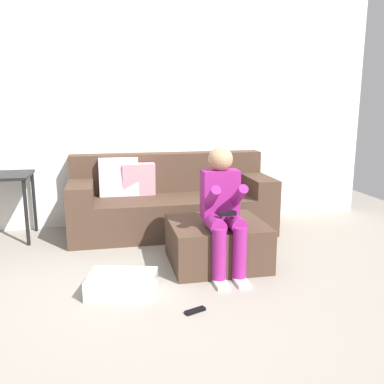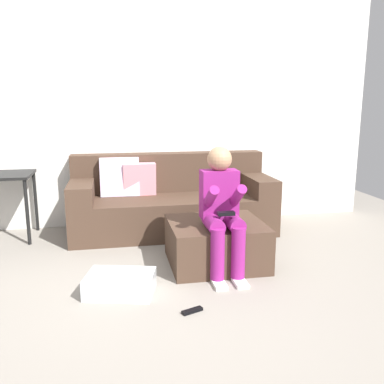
# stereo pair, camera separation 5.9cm
# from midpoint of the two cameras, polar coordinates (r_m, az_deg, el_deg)

# --- Properties ---
(ground_plane) EXTENTS (7.18, 7.18, 0.00)m
(ground_plane) POSITION_cam_midpoint_polar(r_m,az_deg,el_deg) (3.05, -2.57, -15.73)
(ground_plane) COLOR gray
(wall_back) EXTENTS (5.52, 0.10, 2.79)m
(wall_back) POSITION_cam_midpoint_polar(r_m,az_deg,el_deg) (4.95, -7.03, 11.71)
(wall_back) COLOR silver
(wall_back) RESTS_ON ground_plane
(couch_sectional) EXTENTS (2.22, 0.86, 0.86)m
(couch_sectional) POSITION_cam_midpoint_polar(r_m,az_deg,el_deg) (4.69, -3.42, -1.40)
(couch_sectional) COLOR #473326
(couch_sectional) RESTS_ON ground_plane
(ottoman) EXTENTS (0.83, 0.75, 0.39)m
(ottoman) POSITION_cam_midpoint_polar(r_m,az_deg,el_deg) (3.76, 2.97, -7.02)
(ottoman) COLOR #473326
(ottoman) RESTS_ON ground_plane
(person_seated) EXTENTS (0.31, 0.58, 1.07)m
(person_seated) POSITION_cam_midpoint_polar(r_m,az_deg,el_deg) (3.46, 3.82, -2.03)
(person_seated) COLOR #8C1E72
(person_seated) RESTS_ON ground_plane
(storage_bin) EXTENTS (0.58, 0.46, 0.15)m
(storage_bin) POSITION_cam_midpoint_polar(r_m,az_deg,el_deg) (3.27, -10.11, -12.39)
(storage_bin) COLOR silver
(storage_bin) RESTS_ON ground_plane
(side_table) EXTENTS (0.62, 0.56, 0.71)m
(side_table) POSITION_cam_midpoint_polar(r_m,az_deg,el_deg) (4.76, -25.26, 0.99)
(side_table) COLOR black
(side_table) RESTS_ON ground_plane
(remote_near_ottoman) EXTENTS (0.16, 0.10, 0.02)m
(remote_near_ottoman) POSITION_cam_midpoint_polar(r_m,az_deg,el_deg) (2.99, -0.15, -16.03)
(remote_near_ottoman) COLOR black
(remote_near_ottoman) RESTS_ON ground_plane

